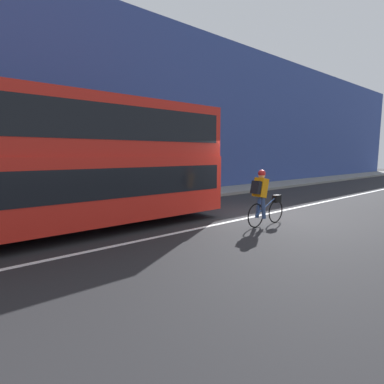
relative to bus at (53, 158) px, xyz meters
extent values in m
plane|color=#232326|center=(5.91, -1.84, -1.97)|extent=(80.00, 80.00, 0.00)
cube|color=silver|center=(5.91, -1.89, -1.97)|extent=(50.00, 0.14, 0.01)
cube|color=gray|center=(5.91, 3.34, -1.90)|extent=(60.00, 2.34, 0.13)
cube|color=#33478C|center=(5.91, 4.67, 2.36)|extent=(60.00, 0.30, 8.65)
cylinder|color=black|center=(2.96, 0.00, -1.48)|extent=(0.98, 0.30, 0.98)
cube|color=red|center=(0.00, 0.00, -0.82)|extent=(9.56, 2.45, 1.72)
cube|color=black|center=(0.00, 0.00, -0.61)|extent=(9.17, 2.47, 0.76)
cube|color=red|center=(0.00, 0.00, 0.81)|extent=(9.56, 2.35, 1.53)
cube|color=black|center=(0.00, 0.00, 0.88)|extent=(9.17, 2.37, 0.86)
torus|color=black|center=(5.49, -2.86, -1.62)|extent=(0.70, 0.04, 0.70)
torus|color=black|center=(4.53, -2.86, -1.62)|extent=(0.70, 0.04, 0.70)
cylinder|color=#2D4C8C|center=(5.01, -2.86, -1.40)|extent=(0.97, 0.03, 0.48)
cylinder|color=#2D4C8C|center=(4.65, -2.86, -1.36)|extent=(0.03, 0.03, 0.51)
cube|color=black|center=(5.52, -2.86, -1.23)|extent=(0.26, 0.16, 0.22)
cube|color=orange|center=(4.71, -2.86, -0.84)|extent=(0.37, 0.32, 0.58)
cube|color=black|center=(4.51, -2.86, -0.82)|extent=(0.21, 0.26, 0.38)
cylinder|color=#384C7A|center=(4.75, -2.77, -1.42)|extent=(0.22, 0.11, 0.63)
cylinder|color=#384C7A|center=(4.75, -2.95, -1.42)|extent=(0.19, 0.11, 0.63)
sphere|color=tan|center=(4.75, -2.86, -0.48)|extent=(0.19, 0.19, 0.19)
sphere|color=red|center=(4.75, -2.86, -0.44)|extent=(0.21, 0.21, 0.21)
camera|label=1|loc=(-2.18, -8.06, 0.11)|focal=28.00mm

